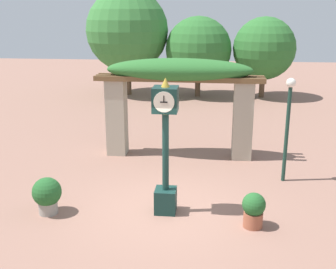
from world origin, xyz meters
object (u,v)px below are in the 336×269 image
pedestal_clock (166,145)px  potted_plant_near_left (47,194)px  potted_plant_near_right (254,209)px  lamp_post (288,117)px

pedestal_clock → potted_plant_near_left: size_ratio=3.62×
potted_plant_near_right → lamp_post: bearing=68.9°
potted_plant_near_left → lamp_post: size_ratio=0.31×
potted_plant_near_right → lamp_post: 3.17m
pedestal_clock → lamp_post: pedestal_clock is taller
potted_plant_near_left → potted_plant_near_right: size_ratio=1.11×
pedestal_clock → potted_plant_near_right: (1.93, -0.49, -1.19)m
pedestal_clock → potted_plant_near_left: pedestal_clock is taller
potted_plant_near_right → lamp_post: (1.03, 2.67, 1.38)m
potted_plant_near_right → lamp_post: lamp_post is taller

